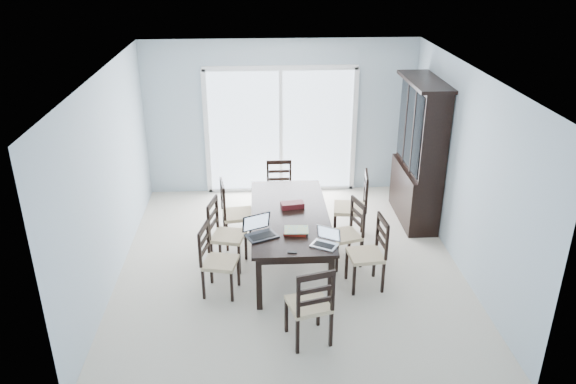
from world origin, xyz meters
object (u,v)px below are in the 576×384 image
chair_right_mid (350,226)px  dining_table (290,219)px  hot_tub (227,145)px  laptop_silver (324,242)px  chair_end_far (279,184)px  chair_left_near (213,253)px  chair_right_far (357,199)px  chair_end_near (312,299)px  laptop_dark (262,232)px  chair_left_mid (221,227)px  chair_right_near (373,245)px  game_box (292,205)px  china_hutch (419,154)px  cell_phone (292,252)px  chair_left_far (231,206)px

chair_right_mid → dining_table: bearing=72.9°
dining_table → hot_tub: (-0.97, 3.52, -0.19)m
laptop_silver → chair_end_far: bearing=130.7°
chair_left_near → chair_right_far: chair_right_far is taller
chair_right_far → chair_end_near: 2.49m
laptop_dark → hot_tub: (-0.59, 4.13, -0.33)m
chair_left_mid → chair_right_far: chair_right_far is taller
chair_right_mid → chair_end_far: bearing=13.9°
chair_right_near → game_box: (-0.95, 0.76, 0.22)m
china_hutch → game_box: 2.27m
chair_end_far → cell_phone: bearing=90.1°
china_hutch → chair_left_mid: china_hutch is taller
laptop_dark → chair_right_near: bearing=-23.8°
laptop_dark → hot_tub: size_ratio=0.21×
chair_left_near → chair_right_near: (1.97, 0.03, 0.02)m
chair_right_near → chair_end_far: 2.31m
chair_right_far → chair_end_far: bearing=60.9°
china_hutch → hot_tub: (-2.99, 2.27, -0.59)m
chair_left_far → laptop_silver: size_ratio=3.11×
chair_right_far → hot_tub: 3.49m
chair_end_far → laptop_silver: bearing=99.4°
chair_left_mid → chair_right_mid: chair_left_mid is taller
chair_end_near → laptop_dark: 1.21m
chair_left_far → chair_right_mid: (1.59, -0.60, -0.04)m
chair_right_mid → cell_phone: size_ratio=9.73×
chair_left_far → hot_tub: (-0.18, 2.92, -0.11)m
chair_left_mid → chair_end_near: 1.99m
laptop_dark → cell_phone: laptop_dark is taller
chair_right_far → china_hutch: bearing=-51.3°
chair_left_near → game_box: size_ratio=3.45×
chair_end_far → game_box: bearing=94.4°
chair_left_near → cell_phone: chair_left_near is taller
chair_end_near → hot_tub: size_ratio=0.53×
chair_right_mid → hot_tub: bearing=9.8°
laptop_silver → hot_tub: bearing=137.2°
chair_left_far → game_box: size_ratio=3.72×
china_hutch → cell_phone: bearing=-132.4°
dining_table → game_box: 0.22m
china_hutch → laptop_dark: china_hutch is taller
hot_tub → chair_end_near: bearing=-78.1°
chair_left_far → laptop_silver: bearing=29.6°
dining_table → laptop_silver: size_ratio=6.12×
chair_left_mid → game_box: (0.95, 0.16, 0.21)m
dining_table → chair_right_far: (1.00, 0.65, -0.04)m
dining_table → china_hutch: china_hutch is taller
china_hutch → cell_phone: (-2.06, -2.25, -0.32)m
chair_right_mid → chair_right_near: bearing=-178.5°
chair_right_far → chair_end_near: bearing=167.6°
dining_table → chair_left_mid: 0.91m
chair_left_far → chair_end_near: size_ratio=1.01×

